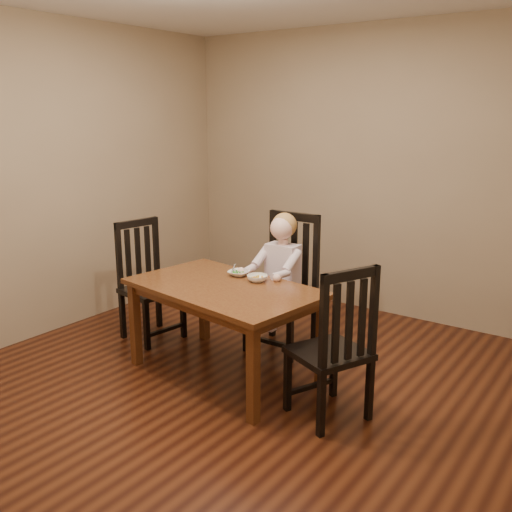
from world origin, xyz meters
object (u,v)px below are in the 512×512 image
Objects in this scene: chair_left at (148,283)px; bowl_peas at (239,273)px; chair_right at (334,347)px; toddler at (281,269)px; dining_table at (224,296)px; bowl_veg at (257,278)px; chair_child at (285,285)px.

bowl_peas is (0.93, 0.07, 0.23)m from chair_left.
chair_right is 1.71× the size of toddler.
bowl_veg reaches higher than dining_table.
chair_left reaches higher than dining_table.
chair_left is 1.16m from bowl_veg.
toddler reaches higher than bowl_veg.
chair_child is 1.19m from chair_left.
chair_right is 1.16m from toddler.
chair_child is at bearing 83.46° from dining_table.
dining_table is at bearing 81.49° from toddler.
chair_left is 1.18m from toddler.
bowl_veg is at bearing 95.49° from chair_child.
dining_table is at bearing 82.18° from chair_child.
toddler is (-0.88, 0.74, 0.20)m from chair_right.
chair_right is at bearing 90.49° from chair_left.
chair_right reaches higher than toddler.
toddler reaches higher than bowl_peas.
dining_table is 2.48× the size of toddler.
chair_left is 1.98m from chair_right.
bowl_veg is at bearing 100.46° from chair_left.
dining_table is at bearing 87.89° from chair_left.
chair_right is at bearing 136.72° from chair_child.
chair_child is at bearing -90.00° from toddler.
bowl_peas is at bearing 103.26° from chair_left.
dining_table is at bearing -75.83° from bowl_peas.
bowl_veg is at bearing -11.49° from bowl_peas.
bowl_peas is (-0.15, -0.37, 0.02)m from toddler.
bowl_veg is at bearing 59.10° from dining_table.
chair_child is at bearing 96.78° from bowl_veg.
bowl_peas is (-0.15, -0.43, 0.18)m from chair_child.
toddler is 0.40m from bowl_peas.
chair_left is at bearing 20.68° from toddler.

